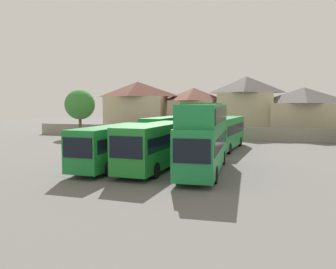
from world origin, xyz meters
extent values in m
plane|color=#605E5B|center=(0.00, 18.00, 0.00)|extent=(140.00, 140.00, 0.00)
cube|color=gray|center=(0.00, 23.39, 0.90)|extent=(56.00, 0.50, 1.80)
cube|color=#1A7B34|center=(-3.48, -0.32, 1.81)|extent=(2.55, 10.04, 2.91)
cube|color=black|center=(-3.55, -5.34, 2.16)|extent=(2.12, 0.11, 1.31)
cube|color=black|center=(-3.48, -0.32, 2.16)|extent=(2.58, 9.24, 0.92)
cylinder|color=black|center=(-2.42, -3.44, 0.55)|extent=(0.31, 1.10, 1.10)
cylinder|color=black|center=(-4.63, -3.41, 0.55)|extent=(0.31, 1.10, 1.10)
cylinder|color=black|center=(-2.33, 2.77, 0.55)|extent=(0.31, 1.10, 1.10)
cylinder|color=black|center=(-4.55, 2.80, 0.55)|extent=(0.31, 1.10, 1.10)
cube|color=#21812E|center=(-0.04, 0.12, 1.91)|extent=(3.03, 10.53, 3.11)
cube|color=black|center=(-0.27, -5.11, 2.28)|extent=(2.26, 0.18, 1.40)
cube|color=black|center=(-0.04, 0.12, 2.28)|extent=(3.03, 9.70, 0.98)
cylinder|color=black|center=(0.99, -3.16, 0.55)|extent=(0.35, 1.11, 1.10)
cylinder|color=black|center=(-1.36, -3.05, 0.55)|extent=(0.35, 1.11, 1.10)
cylinder|color=black|center=(1.28, 3.30, 0.55)|extent=(0.35, 1.11, 1.10)
cylinder|color=black|center=(-1.07, 3.40, 0.55)|extent=(0.35, 1.11, 1.10)
cube|color=#1C8441|center=(3.69, -0.04, 1.93)|extent=(3.18, 11.40, 3.14)
cube|color=black|center=(4.04, -5.68, 2.30)|extent=(2.18, 0.22, 1.41)
cube|color=black|center=(3.69, -0.04, 2.30)|extent=(3.16, 10.50, 0.99)
cube|color=#1C8441|center=(3.67, 0.24, 4.21)|extent=(3.09, 10.83, 1.43)
cube|color=black|center=(3.67, 0.24, 4.21)|extent=(3.14, 10.28, 1.00)
cylinder|color=black|center=(5.04, -3.45, 0.55)|extent=(0.37, 1.12, 1.10)
cylinder|color=black|center=(2.77, -3.59, 0.55)|extent=(0.37, 1.12, 1.10)
cylinder|color=black|center=(4.61, 3.52, 0.55)|extent=(0.37, 1.12, 1.10)
cylinder|color=black|center=(2.33, 3.38, 0.55)|extent=(0.37, 1.12, 1.10)
cube|color=#10832E|center=(-3.45, 13.59, 1.91)|extent=(3.17, 10.17, 3.10)
cube|color=black|center=(-3.78, 8.57, 2.28)|extent=(2.22, 0.23, 1.39)
cube|color=black|center=(-3.45, 13.59, 2.28)|extent=(3.16, 9.37, 0.98)
cylinder|color=black|center=(-2.50, 10.42, 0.55)|extent=(0.37, 1.12, 1.10)
cylinder|color=black|center=(-4.81, 10.57, 0.55)|extent=(0.37, 1.12, 1.10)
cylinder|color=black|center=(-2.09, 16.62, 0.55)|extent=(0.37, 1.12, 1.10)
cylinder|color=black|center=(-4.40, 16.77, 0.55)|extent=(0.37, 1.12, 1.10)
cube|color=#228836|center=(0.92, 13.56, 1.95)|extent=(2.79, 11.52, 3.18)
cube|color=black|center=(0.80, 7.81, 2.33)|extent=(2.24, 0.13, 1.43)
cube|color=black|center=(0.92, 13.56, 2.33)|extent=(2.81, 10.61, 1.00)
cube|color=#228836|center=(0.93, 13.85, 4.32)|extent=(2.73, 10.95, 1.56)
cube|color=black|center=(0.93, 13.85, 4.32)|extent=(2.81, 10.38, 1.09)
cylinder|color=black|center=(2.02, 9.98, 0.55)|extent=(0.32, 1.11, 1.10)
cylinder|color=black|center=(-0.33, 10.03, 0.55)|extent=(0.32, 1.11, 1.10)
cylinder|color=black|center=(2.17, 17.09, 0.55)|extent=(0.32, 1.11, 1.10)
cylinder|color=black|center=(-0.17, 17.14, 0.55)|extent=(0.32, 1.11, 1.10)
cube|color=#198037|center=(3.52, 13.05, 1.93)|extent=(3.18, 11.05, 3.15)
cube|color=black|center=(3.14, 7.59, 2.31)|extent=(2.13, 0.23, 1.42)
cube|color=black|center=(3.52, 13.05, 2.31)|extent=(3.15, 10.18, 0.99)
cylinder|color=black|center=(4.39, 9.60, 0.55)|extent=(0.38, 1.12, 1.10)
cylinder|color=black|center=(2.17, 9.76, 0.55)|extent=(0.38, 1.12, 1.10)
cylinder|color=black|center=(4.86, 16.35, 0.55)|extent=(0.38, 1.12, 1.10)
cylinder|color=black|center=(2.64, 16.50, 0.55)|extent=(0.38, 1.12, 1.10)
cube|color=#C6B293|center=(-13.91, 30.55, 3.14)|extent=(10.27, 6.15, 6.28)
pyramid|color=brown|center=(-13.91, 30.55, 7.55)|extent=(10.78, 6.46, 2.55)
cube|color=tan|center=(-4.16, 31.30, 2.79)|extent=(7.20, 6.57, 5.58)
pyramid|color=brown|center=(-4.16, 31.30, 6.63)|extent=(7.56, 6.90, 2.10)
cube|color=#C6B293|center=(4.40, 31.72, 3.39)|extent=(8.37, 7.60, 6.77)
pyramid|color=#514C4C|center=(4.40, 31.72, 8.08)|extent=(8.79, 7.98, 2.62)
cube|color=#C6B293|center=(12.93, 30.48, 2.56)|extent=(9.52, 7.50, 5.13)
pyramid|color=#514C4C|center=(12.93, 30.48, 6.30)|extent=(10.00, 7.87, 2.35)
cylinder|color=brown|center=(-19.07, 20.39, 1.68)|extent=(0.42, 0.42, 3.36)
sphere|color=#387F33|center=(-19.07, 20.39, 4.91)|extent=(4.45, 4.45, 4.45)
camera|label=1|loc=(8.33, -24.29, 4.95)|focal=36.27mm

